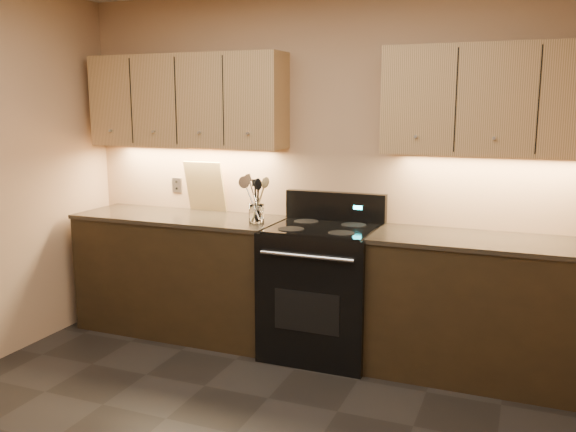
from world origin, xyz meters
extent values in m
cube|color=tan|center=(0.00, 2.00, 1.30)|extent=(4.00, 0.04, 2.60)
cube|color=black|center=(-1.10, 1.70, 0.45)|extent=(1.60, 0.60, 0.90)
cube|color=#3E3527|center=(-1.10, 1.70, 0.92)|extent=(1.62, 0.62, 0.03)
cube|color=black|center=(1.18, 1.70, 0.45)|extent=(1.44, 0.60, 0.90)
cube|color=#3E3527|center=(1.18, 1.70, 0.92)|extent=(1.46, 0.62, 0.03)
cube|color=black|center=(0.08, 1.68, 0.46)|extent=(0.76, 0.65, 0.92)
cube|color=black|center=(0.08, 1.68, 0.93)|extent=(0.70, 0.60, 0.01)
cube|color=black|center=(0.08, 1.96, 1.03)|extent=(0.76, 0.07, 0.22)
cube|color=#19E5F2|center=(0.26, 1.92, 1.04)|extent=(0.06, 0.00, 0.03)
cylinder|color=silver|center=(0.08, 1.34, 0.80)|extent=(0.65, 0.02, 0.02)
cube|color=black|center=(0.08, 1.35, 0.41)|extent=(0.46, 0.00, 0.28)
cylinder|color=black|center=(-0.10, 1.53, 0.93)|extent=(0.18, 0.18, 0.00)
cylinder|color=black|center=(0.26, 1.53, 0.93)|extent=(0.18, 0.18, 0.00)
cylinder|color=black|center=(-0.10, 1.82, 0.93)|extent=(0.18, 0.18, 0.00)
cylinder|color=black|center=(0.26, 1.82, 0.93)|extent=(0.18, 0.18, 0.00)
cube|color=tan|center=(-1.10, 1.85, 1.80)|extent=(1.60, 0.30, 0.70)
cube|color=tan|center=(1.18, 1.85, 1.80)|extent=(1.44, 0.30, 0.70)
cube|color=#B2B5BA|center=(-1.30, 1.99, 1.12)|extent=(0.08, 0.01, 0.12)
cylinder|color=white|center=(-0.42, 1.65, 1.00)|extent=(0.11, 0.11, 0.14)
cylinder|color=white|center=(-0.42, 1.65, 0.94)|extent=(0.11, 0.11, 0.02)
cube|color=tan|center=(-1.00, 1.94, 1.13)|extent=(0.33, 0.12, 0.41)
camera|label=1|loc=(1.41, -2.29, 1.77)|focal=38.00mm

